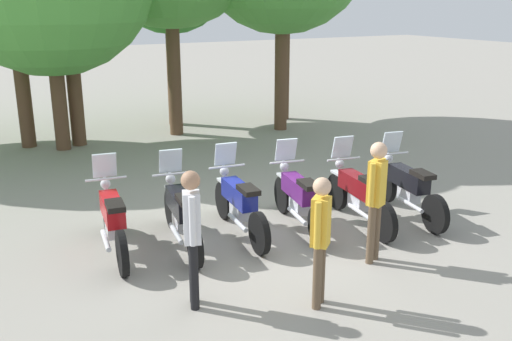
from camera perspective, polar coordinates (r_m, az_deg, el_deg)
ground_plane at (r=9.28m, az=1.49°, el=-6.11°), size 80.00×80.00×0.00m
motorcycle_0 at (r=8.64m, az=-14.13°, el=-4.71°), size 0.66×2.18×1.37m
motorcycle_1 at (r=8.69m, az=-7.53°, el=-4.21°), size 0.68×2.18×1.37m
motorcycle_2 at (r=9.02m, az=-1.71°, el=-3.27°), size 0.63×2.19×1.37m
motorcycle_3 at (r=9.29m, az=4.28°, el=-2.70°), size 0.73×2.17×1.37m
motorcycle_4 at (r=9.59m, az=10.17°, el=-2.30°), size 0.70×2.18×1.37m
motorcycle_5 at (r=10.11m, az=14.94°, el=-1.62°), size 0.73×2.17×1.37m
person_0 at (r=8.07m, az=11.92°, el=-2.18°), size 0.40×0.31×1.76m
person_1 at (r=6.79m, az=-6.40°, el=-5.79°), size 0.29×0.40×1.72m
person_2 at (r=6.82m, az=6.46°, el=-6.23°), size 0.35×0.32×1.64m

